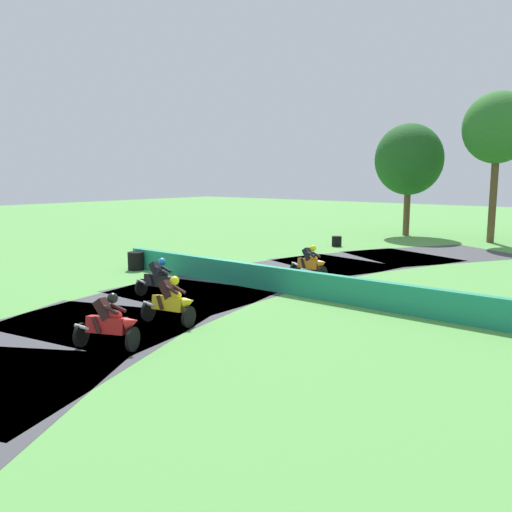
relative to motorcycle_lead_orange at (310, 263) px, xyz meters
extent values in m
plane|color=#569947|center=(-1.90, -2.82, -0.66)|extent=(120.00, 120.00, 0.00)
cube|color=#3D3D42|center=(1.44, 9.70, -0.66)|extent=(8.93, 9.92, 0.01)
cube|color=#3D3D42|center=(-0.41, 5.74, -0.66)|extent=(8.03, 9.65, 0.01)
cube|color=#3D3D42|center=(-1.54, 1.52, -0.66)|extent=(6.87, 9.09, 0.01)
cube|color=#3D3D42|center=(-1.90, -2.82, -0.66)|extent=(5.57, 8.28, 0.01)
cube|color=#3D3D42|center=(-1.50, -7.17, -0.66)|extent=(6.93, 9.12, 0.01)
cube|color=#3D3D42|center=(-0.34, -11.38, -0.66)|extent=(8.07, 9.67, 0.01)
cube|color=#1E8466|center=(3.43, -2.80, -0.21)|extent=(22.19, 0.39, 0.90)
cylinder|color=black|center=(0.62, -0.10, -0.36)|extent=(0.15, 0.67, 0.67)
cylinder|color=black|center=(-0.78, 0.02, -0.36)|extent=(0.15, 0.67, 0.67)
cube|color=orange|center=(-0.08, 0.00, -0.07)|extent=(1.02, 0.41, 0.43)
ellipsoid|color=orange|center=(0.11, 0.02, 0.19)|extent=(0.47, 0.34, 0.27)
cone|color=orange|center=(0.60, -0.05, 0.05)|extent=(0.42, 0.37, 0.44)
cylinder|color=#B2B2B7|center=(-0.68, -0.08, -0.13)|extent=(0.42, 0.14, 0.17)
cube|color=black|center=(-0.15, 0.05, 0.31)|extent=(0.52, 0.37, 0.60)
sphere|color=yellow|center=(0.07, 0.07, 0.59)|extent=(0.26, 0.26, 0.26)
cylinder|color=black|center=(0.14, 0.21, 0.32)|extent=(0.43, 0.15, 0.24)
cylinder|color=black|center=(0.11, -0.15, 0.36)|extent=(0.43, 0.15, 0.24)
cylinder|color=black|center=(-0.24, 0.20, -0.07)|extent=(0.27, 0.17, 0.42)
cylinder|color=black|center=(-0.27, -0.16, -0.02)|extent=(0.27, 0.17, 0.42)
cylinder|color=black|center=(-1.52, -6.08, -0.36)|extent=(0.21, 0.68, 0.67)
cylinder|color=black|center=(-2.89, -6.34, -0.36)|extent=(0.21, 0.68, 0.67)
cube|color=black|center=(-2.21, -6.17, -0.07)|extent=(1.04, 0.51, 0.43)
ellipsoid|color=black|center=(-2.04, -6.10, 0.19)|extent=(0.49, 0.39, 0.27)
cone|color=black|center=(-1.55, -6.03, 0.05)|extent=(0.45, 0.40, 0.44)
cylinder|color=#B2B2B7|center=(-2.78, -6.41, -0.13)|extent=(0.42, 0.17, 0.17)
cube|color=black|center=(-2.30, -6.14, 0.31)|extent=(0.55, 0.35, 0.60)
sphere|color=#1E7FE0|center=(-2.09, -6.06, 0.59)|extent=(0.26, 0.26, 0.26)
cylinder|color=black|center=(-2.06, -5.90, 0.31)|extent=(0.44, 0.16, 0.24)
cylinder|color=black|center=(-1.99, -6.26, 0.36)|extent=(0.44, 0.16, 0.24)
cylinder|color=black|center=(-2.42, -6.03, -0.07)|extent=(0.29, 0.15, 0.42)
cylinder|color=black|center=(-2.36, -6.38, -0.02)|extent=(0.29, 0.15, 0.42)
cylinder|color=black|center=(1.24, -7.99, -0.37)|extent=(0.24, 0.69, 0.69)
cylinder|color=black|center=(-0.13, -8.29, -0.37)|extent=(0.24, 0.69, 0.69)
cube|color=yellow|center=(0.55, -8.10, -0.07)|extent=(1.05, 0.55, 0.44)
ellipsoid|color=yellow|center=(0.71, -8.02, 0.19)|extent=(0.50, 0.40, 0.28)
cone|color=yellow|center=(1.21, -7.93, 0.05)|extent=(0.46, 0.41, 0.45)
cylinder|color=#B2B2B7|center=(-0.01, -8.35, -0.13)|extent=(0.42, 0.18, 0.17)
cube|color=#331919|center=(0.45, -8.05, 0.31)|extent=(0.56, 0.36, 0.60)
sphere|color=yellow|center=(0.66, -7.96, 0.59)|extent=(0.26, 0.26, 0.26)
cylinder|color=#331919|center=(0.69, -7.82, 0.30)|extent=(0.44, 0.17, 0.24)
cylinder|color=#331919|center=(0.77, -8.16, 0.36)|extent=(0.44, 0.17, 0.24)
cylinder|color=#331919|center=(0.33, -7.96, -0.08)|extent=(0.30, 0.16, 0.42)
cylinder|color=#331919|center=(0.41, -8.31, -0.02)|extent=(0.30, 0.16, 0.42)
cylinder|color=black|center=(1.69, -10.26, -0.36)|extent=(0.36, 0.64, 0.67)
cylinder|color=black|center=(0.41, -10.83, -0.36)|extent=(0.36, 0.64, 0.67)
cube|color=red|center=(1.04, -10.51, -0.07)|extent=(1.05, 0.71, 0.43)
ellipsoid|color=red|center=(1.19, -10.41, 0.19)|extent=(0.53, 0.46, 0.27)
cone|color=red|center=(1.65, -10.22, 0.05)|extent=(0.50, 0.43, 0.44)
cylinder|color=#B2B2B7|center=(0.54, -10.88, -0.13)|extent=(0.41, 0.25, 0.17)
cube|color=#331919|center=(0.94, -10.50, 0.31)|extent=(0.59, 0.44, 0.59)
sphere|color=black|center=(1.13, -10.38, 0.59)|extent=(0.26, 0.26, 0.26)
cylinder|color=#331919|center=(1.13, -10.22, 0.32)|extent=(0.43, 0.25, 0.24)
cylinder|color=#331919|center=(1.27, -10.55, 0.36)|extent=(0.43, 0.25, 0.24)
cylinder|color=#331919|center=(0.80, -10.42, -0.07)|extent=(0.31, 0.18, 0.42)
cylinder|color=#331919|center=(0.94, -10.75, -0.02)|extent=(0.31, 0.18, 0.42)
cylinder|color=black|center=(-4.22, 9.23, -0.56)|extent=(0.58, 0.58, 0.20)
cylinder|color=black|center=(-4.22, 9.23, -0.36)|extent=(0.58, 0.58, 0.20)
cylinder|color=black|center=(-4.22, 9.23, -0.16)|extent=(0.58, 0.58, 0.20)
cylinder|color=black|center=(-7.15, -3.24, -0.56)|extent=(0.71, 0.71, 0.20)
cylinder|color=black|center=(-7.15, -3.24, -0.36)|extent=(0.71, 0.71, 0.20)
cylinder|color=black|center=(-7.15, -3.24, -0.16)|extent=(0.71, 0.71, 0.20)
cylinder|color=black|center=(-7.15, -3.24, 0.04)|extent=(0.71, 0.71, 0.20)
cone|color=orange|center=(3.62, -2.36, -0.44)|extent=(0.28, 0.28, 0.44)
cylinder|color=brown|center=(-3.44, 17.35, 0.98)|extent=(0.44, 0.44, 3.29)
ellipsoid|color=#1E511E|center=(-3.44, 17.35, 4.59)|extent=(4.63, 4.63, 4.87)
cylinder|color=brown|center=(2.30, 16.96, 1.99)|extent=(0.44, 0.44, 5.30)
ellipsoid|color=#2D6B28|center=(2.30, 16.96, 6.40)|extent=(4.14, 4.14, 4.34)
camera|label=1|loc=(11.66, -17.79, 3.53)|focal=36.95mm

